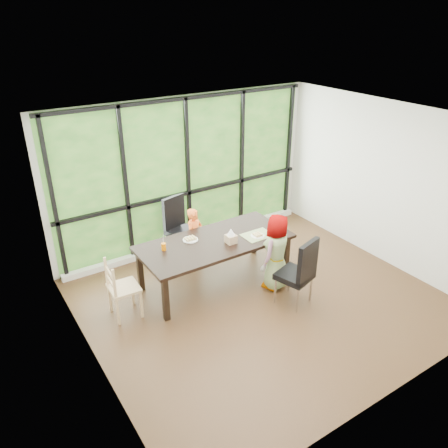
{
  "coord_description": "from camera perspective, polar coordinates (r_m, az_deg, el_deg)",
  "views": [
    {
      "loc": [
        -3.47,
        -4.31,
        3.99
      ],
      "look_at": [
        -0.22,
        0.69,
        1.05
      ],
      "focal_mm": 35.51,
      "sensor_mm": 36.0,
      "label": 1
    }
  ],
  "objects": [
    {
      "name": "window_mullions",
      "position": [
        7.83,
        -4.64,
        6.42
      ],
      "size": [
        4.8,
        0.06,
        2.65
      ],
      "primitive_type": null,
      "color": "black",
      "rests_on": "back_wall"
    },
    {
      "name": "ground",
      "position": [
        6.82,
        4.8,
        -9.67
      ],
      "size": [
        5.0,
        5.0,
        0.0
      ],
      "primitive_type": "plane",
      "color": "black",
      "rests_on": "ground"
    },
    {
      "name": "plate_far",
      "position": [
        6.85,
        -4.35,
        -2.04
      ],
      "size": [
        0.24,
        0.24,
        0.01
      ],
      "primitive_type": "cylinder",
      "color": "white",
      "rests_on": "dining_table"
    },
    {
      "name": "chair_end_beech",
      "position": [
        6.41,
        -12.76,
        -8.01
      ],
      "size": [
        0.42,
        0.44,
        0.9
      ],
      "primitive_type": "cube",
      "rotation": [
        0.0,
        0.0,
        1.52
      ],
      "color": "tan",
      "rests_on": "ground"
    },
    {
      "name": "window_sill",
      "position": [
        8.33,
        -4.19,
        -2.11
      ],
      "size": [
        4.8,
        0.12,
        0.1
      ],
      "primitive_type": "cube",
      "color": "silver",
      "rests_on": "ground"
    },
    {
      "name": "green_cup",
      "position": [
        7.1,
        6.82,
        -0.68
      ],
      "size": [
        0.07,
        0.07,
        0.1
      ],
      "primitive_type": "cylinder",
      "color": "#5BC736",
      "rests_on": "dining_table"
    },
    {
      "name": "tissue",
      "position": [
        6.68,
        0.9,
        -1.03
      ],
      "size": [
        0.12,
        0.12,
        0.11
      ],
      "primitive_type": "cone",
      "color": "white",
      "rests_on": "tissue_box"
    },
    {
      "name": "dining_table",
      "position": [
        7.0,
        -1.14,
        -4.85
      ],
      "size": [
        2.44,
        1.24,
        0.75
      ],
      "primitive_type": "cube",
      "rotation": [
        0.0,
        0.0,
        0.07
      ],
      "color": "black",
      "rests_on": "ground"
    },
    {
      "name": "tissue_box",
      "position": [
        6.73,
        0.9,
        -1.93
      ],
      "size": [
        0.15,
        0.15,
        0.13
      ],
      "primitive_type": "cube",
      "color": "tan",
      "rests_on": "dining_table"
    },
    {
      "name": "child_older",
      "position": [
        6.82,
        6.56,
        -3.64
      ],
      "size": [
        0.7,
        0.58,
        1.23
      ],
      "primitive_type": "imported",
      "rotation": [
        0.0,
        0.0,
        3.5
      ],
      "color": "slate",
      "rests_on": "ground"
    },
    {
      "name": "straw_pink",
      "position": [
        7.05,
        6.86,
        -0.02
      ],
      "size": [
        0.01,
        0.04,
        0.2
      ],
      "primitive_type": "cylinder",
      "rotation": [
        0.14,
        0.0,
        0.0
      ],
      "color": "pink",
      "rests_on": "green_cup"
    },
    {
      "name": "crepe_rolls_near",
      "position": [
        6.95,
        4.35,
        -1.34
      ],
      "size": [
        0.15,
        0.12,
        0.04
      ],
      "primitive_type": null,
      "color": "tan",
      "rests_on": "plate_near"
    },
    {
      "name": "straw_white",
      "position": [
        6.55,
        -7.82,
        -2.19
      ],
      "size": [
        0.01,
        0.04,
        0.2
      ],
      "primitive_type": "cylinder",
      "rotation": [
        0.14,
        0.0,
        0.0
      ],
      "color": "white",
      "rests_on": "orange_cup"
    },
    {
      "name": "crepe_rolls_far",
      "position": [
        6.83,
        -4.36,
        -1.85
      ],
      "size": [
        0.2,
        0.12,
        0.04
      ],
      "primitive_type": null,
      "color": "tan",
      "rests_on": "plate_far"
    },
    {
      "name": "chair_interior_leather",
      "position": [
        6.54,
        9.09,
        -5.99
      ],
      "size": [
        0.57,
        0.57,
        1.08
      ],
      "primitive_type": "cube",
      "rotation": [
        0.0,
        0.0,
        3.44
      ],
      "color": "black",
      "rests_on": "ground"
    },
    {
      "name": "orange_cup",
      "position": [
        6.6,
        -7.77,
        -2.91
      ],
      "size": [
        0.07,
        0.07,
        0.11
      ],
      "primitive_type": "cylinder",
      "color": "orange",
      "rests_on": "dining_table"
    },
    {
      "name": "chair_window_leather",
      "position": [
        7.7,
        -5.43,
        -0.52
      ],
      "size": [
        0.56,
        0.56,
        1.08
      ],
      "primitive_type": "cube",
      "rotation": [
        0.0,
        0.0,
        0.27
      ],
      "color": "black",
      "rests_on": "ground"
    },
    {
      "name": "plate_near",
      "position": [
        6.96,
        4.35,
        -1.53
      ],
      "size": [
        0.22,
        0.22,
        0.01
      ],
      "primitive_type": "cylinder",
      "color": "white",
      "rests_on": "dining_table"
    },
    {
      "name": "foliage_backdrop",
      "position": [
        7.86,
        -4.79,
        6.5
      ],
      "size": [
        4.8,
        0.02,
        2.65
      ],
      "primitive_type": "cube",
      "color": "#244C1C",
      "rests_on": "back_wall"
    },
    {
      "name": "child_toddler",
      "position": [
        7.42,
        -3.79,
        -1.73
      ],
      "size": [
        0.45,
        0.38,
        1.04
      ],
      "primitive_type": "imported",
      "rotation": [
        0.0,
        0.0,
        0.42
      ],
      "color": "orange",
      "rests_on": "ground"
    },
    {
      "name": "back_wall",
      "position": [
        7.88,
        -4.86,
        6.54
      ],
      "size": [
        5.0,
        0.0,
        5.0
      ],
      "primitive_type": "plane",
      "rotation": [
        1.57,
        0.0,
        0.0
      ],
      "color": "silver",
      "rests_on": "ground"
    },
    {
      "name": "placemat",
      "position": [
        6.99,
        4.32,
        -1.44
      ],
      "size": [
        0.47,
        0.34,
        0.01
      ],
      "primitive_type": "cube",
      "color": "tan",
      "rests_on": "dining_table"
    }
  ]
}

